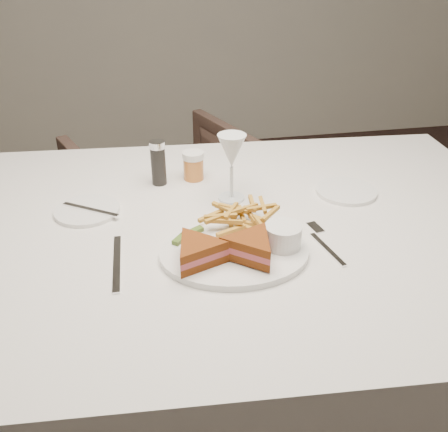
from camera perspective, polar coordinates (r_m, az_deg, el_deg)
table at (r=1.42m, az=-0.39°, el=-14.07°), size 1.62×1.14×0.75m
chair_far at (r=2.10m, az=-6.03°, el=1.25°), size 0.88×0.86×0.71m
table_setting at (r=1.13m, az=0.58°, el=-0.26°), size 0.83×0.61×0.18m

